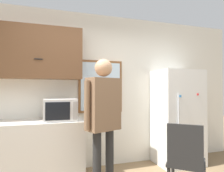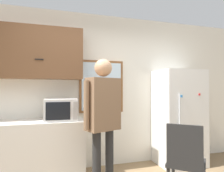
% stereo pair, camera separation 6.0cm
% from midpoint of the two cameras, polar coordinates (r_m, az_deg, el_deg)
% --- Properties ---
extents(back_wall, '(6.00, 0.06, 2.70)m').
position_cam_midpoint_polar(back_wall, '(3.56, -6.82, -1.11)').
color(back_wall, silver).
rests_on(back_wall, ground_plane).
extents(counter, '(2.01, 0.64, 0.89)m').
position_cam_midpoint_polar(counter, '(3.31, -27.31, -16.82)').
color(counter, silver).
rests_on(counter, ground_plane).
extents(upper_cabinets, '(2.01, 0.35, 0.80)m').
position_cam_midpoint_polar(upper_cabinets, '(3.38, -26.66, 8.77)').
color(upper_cabinets, brown).
extents(microwave, '(0.48, 0.40, 0.32)m').
position_cam_midpoint_polar(microwave, '(3.09, -15.14, -6.56)').
color(microwave, white).
rests_on(microwave, counter).
extents(person, '(0.54, 0.37, 1.76)m').
position_cam_midpoint_polar(person, '(2.63, -3.11, -7.05)').
color(person, black).
rests_on(person, ground_plane).
extents(refrigerator, '(0.79, 0.65, 1.71)m').
position_cam_midpoint_polar(refrigerator, '(3.90, 17.73, -8.37)').
color(refrigerator, white).
rests_on(refrigerator, ground_plane).
extents(chair, '(0.61, 0.61, 0.95)m').
position_cam_midpoint_polar(chair, '(2.67, 19.69, -18.95)').
color(chair, black).
rests_on(chair, ground_plane).
extents(window, '(0.79, 0.05, 0.92)m').
position_cam_midpoint_polar(window, '(3.56, -3.76, -0.11)').
color(window, brown).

